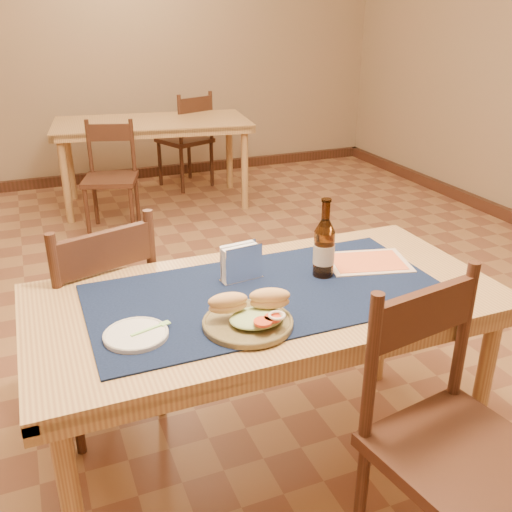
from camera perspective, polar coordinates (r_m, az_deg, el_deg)
name	(u,v)px	position (r m, az deg, el deg)	size (l,w,h in m)	color
room	(193,72)	(2.50, -6.35, 17.79)	(6.04, 7.04, 2.84)	#8E623E
main_table	(267,315)	(1.99, 1.09, -5.89)	(1.60, 0.80, 0.75)	tan
placemat	(267,293)	(1.95, 1.11, -3.70)	(1.20, 0.60, 0.01)	#111C3E
baseboard	(204,349)	(2.96, -5.18, -9.20)	(6.00, 7.00, 0.10)	#3F2116
back_table	(152,130)	(5.15, -10.33, 12.28)	(1.75, 1.05, 0.75)	tan
chair_main_far	(96,317)	(2.42, -15.68, -5.85)	(0.55, 0.55, 0.95)	#3F2116
chair_main_near	(451,440)	(1.82, 18.89, -17.06)	(0.51, 0.51, 0.96)	#3F2116
chair_back_near	(111,175)	(4.63, -14.32, 7.82)	(0.49, 0.49, 0.85)	#3F2116
chair_back_far	(187,138)	(5.68, -6.90, 11.60)	(0.55, 0.55, 0.92)	#3F2116
sandwich_plate	(250,317)	(1.74, -0.58, -6.09)	(0.28, 0.28, 0.11)	brown
side_plate	(136,334)	(1.73, -11.92, -7.66)	(0.19, 0.19, 0.02)	silver
fork	(154,327)	(1.74, -10.19, -7.05)	(0.13, 0.05, 0.00)	#97E17B
beer_bottle	(324,248)	(2.04, 6.82, 0.82)	(0.08, 0.08, 0.29)	#4B280D
napkin_holder	(241,263)	(2.01, -1.49, -0.74)	(0.16, 0.07, 0.13)	white
menu_card	(367,262)	(2.21, 11.08, -0.58)	(0.35, 0.29, 0.01)	beige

